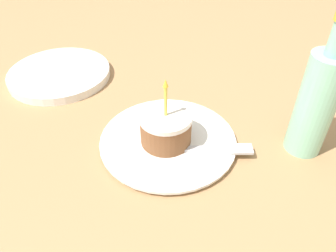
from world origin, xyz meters
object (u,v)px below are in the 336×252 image
(cake_slice, at_px, (166,128))
(side_plate, at_px, (60,74))
(plate, at_px, (168,141))
(bottle, at_px, (317,102))
(fork, at_px, (212,149))

(cake_slice, xyz_separation_m, side_plate, (-0.11, -0.33, -0.03))
(plate, xyz_separation_m, side_plate, (-0.10, -0.33, 0.00))
(side_plate, bearing_deg, bottle, 89.24)
(cake_slice, distance_m, side_plate, 0.35)
(plate, height_order, bottle, bottle)
(fork, distance_m, side_plate, 0.43)
(plate, bearing_deg, side_plate, -107.18)
(cake_slice, relative_size, bottle, 0.52)
(cake_slice, distance_m, bottle, 0.25)
(bottle, bearing_deg, plate, -66.92)
(cake_slice, relative_size, fork, 0.81)
(cake_slice, bearing_deg, plate, 170.55)
(cake_slice, xyz_separation_m, fork, (-0.01, 0.08, -0.03))
(plate, relative_size, side_plate, 1.05)
(fork, bearing_deg, bottle, 122.72)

